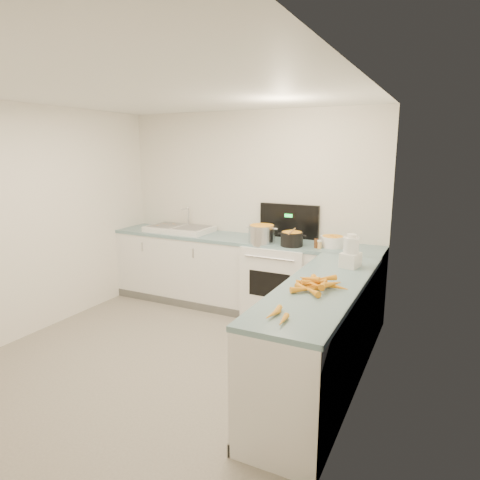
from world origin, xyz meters
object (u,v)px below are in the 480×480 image
at_px(extract_bottle, 316,243).
at_px(food_processor, 351,253).
at_px(stove, 280,279).
at_px(mixing_bowl, 333,242).
at_px(spice_jar, 320,245).
at_px(black_pot, 292,240).
at_px(steel_pot, 262,235).
at_px(sink, 180,229).

bearing_deg(extract_bottle, food_processor, -50.65).
distance_m(stove, mixing_bowl, 0.82).
height_order(extract_bottle, spice_jar, extract_bottle).
height_order(stove, extract_bottle, stove).
bearing_deg(food_processor, extract_bottle, 129.35).
distance_m(spice_jar, food_processor, 0.78).
bearing_deg(black_pot, stove, 141.70).
distance_m(stove, extract_bottle, 0.71).
distance_m(steel_pot, spice_jar, 0.70).
distance_m(black_pot, spice_jar, 0.32).
distance_m(mixing_bowl, spice_jar, 0.19).
relative_size(sink, spice_jar, 10.91).
bearing_deg(steel_pot, extract_bottle, 1.50).
bearing_deg(extract_bottle, mixing_bowl, 42.60).
height_order(steel_pot, mixing_bowl, steel_pot).
relative_size(stove, steel_pot, 4.32).
bearing_deg(stove, sink, 179.38).
xyz_separation_m(extract_bottle, food_processor, (0.52, -0.63, 0.08)).
bearing_deg(steel_pot, stove, 39.16).
relative_size(spice_jar, food_processor, 0.25).
height_order(black_pot, mixing_bowl, black_pot).
distance_m(steel_pot, extract_bottle, 0.65).
distance_m(black_pot, food_processor, 1.00).
bearing_deg(steel_pot, sink, 172.72).
distance_m(stove, food_processor, 1.38).
bearing_deg(steel_pot, mixing_bowl, 11.00).
bearing_deg(spice_jar, extract_bottle, 163.75).
distance_m(steel_pot, black_pot, 0.38).
distance_m(sink, extract_bottle, 1.93).
relative_size(stove, black_pot, 5.36).
height_order(steel_pot, black_pot, steel_pot).
height_order(mixing_bowl, extract_bottle, mixing_bowl).
height_order(sink, steel_pot, sink).
xyz_separation_m(stove, mixing_bowl, (0.62, 0.01, 0.53)).
height_order(stove, mixing_bowl, stove).
relative_size(sink, food_processor, 2.73).
bearing_deg(extract_bottle, sink, 175.69).
bearing_deg(black_pot, extract_bottle, 5.07).
relative_size(steel_pot, extract_bottle, 2.95).
xyz_separation_m(stove, steel_pot, (-0.18, -0.15, 0.56)).
height_order(extract_bottle, food_processor, food_processor).
height_order(stove, food_processor, stove).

